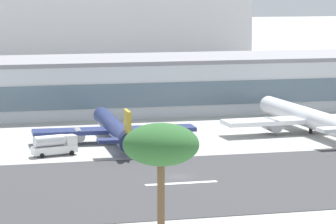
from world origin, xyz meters
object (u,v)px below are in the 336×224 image
at_px(service_fuel_truck_1, 54,145).
at_px(palm_tree_0, 161,147).
at_px(airliner_gold_tail_gate_1, 115,129).
at_px(distant_hotel_block, 96,22).
at_px(terminal_building, 163,83).
at_px(airliner_navy_tail_gate_2, 310,119).

relative_size(service_fuel_truck_1, palm_tree_0, 0.50).
xyz_separation_m(airliner_gold_tail_gate_1, service_fuel_truck_1, (-13.60, -10.48, -0.78)).
bearing_deg(service_fuel_truck_1, distant_hotel_block, 63.49).
bearing_deg(palm_tree_0, service_fuel_truck_1, 91.12).
height_order(distant_hotel_block, service_fuel_truck_1, distant_hotel_block).
bearing_deg(distant_hotel_block, terminal_building, -91.69).
relative_size(terminal_building, palm_tree_0, 8.66).
distance_m(distant_hotel_block, airliner_gold_tail_gate_1, 173.54).
distance_m(airliner_gold_tail_gate_1, airliner_navy_tail_gate_2, 43.18).
bearing_deg(airliner_navy_tail_gate_2, airliner_gold_tail_gate_1, 89.35).
relative_size(airliner_gold_tail_gate_1, service_fuel_truck_1, 4.76).
xyz_separation_m(terminal_building, palm_tree_0, (-33.34, -134.94, 8.60)).
bearing_deg(airliner_gold_tail_gate_1, palm_tree_0, 174.41).
bearing_deg(terminal_building, service_fuel_truck_1, -121.85).
bearing_deg(palm_tree_0, terminal_building, 76.12).
bearing_deg(terminal_building, airliner_navy_tail_gate_2, -63.63).
bearing_deg(airliner_gold_tail_gate_1, terminal_building, -22.88).
bearing_deg(airliner_navy_tail_gate_2, distant_hotel_block, 3.36).
relative_size(airliner_navy_tail_gate_2, service_fuel_truck_1, 5.46).
distance_m(distant_hotel_block, palm_tree_0, 263.00).
bearing_deg(service_fuel_truck_1, palm_tree_0, -103.39).
bearing_deg(palm_tree_0, airliner_navy_tail_gate_2, 58.71).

